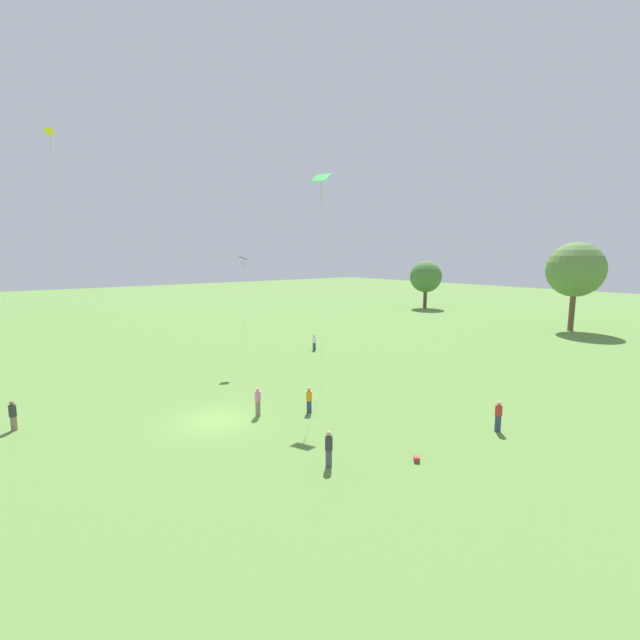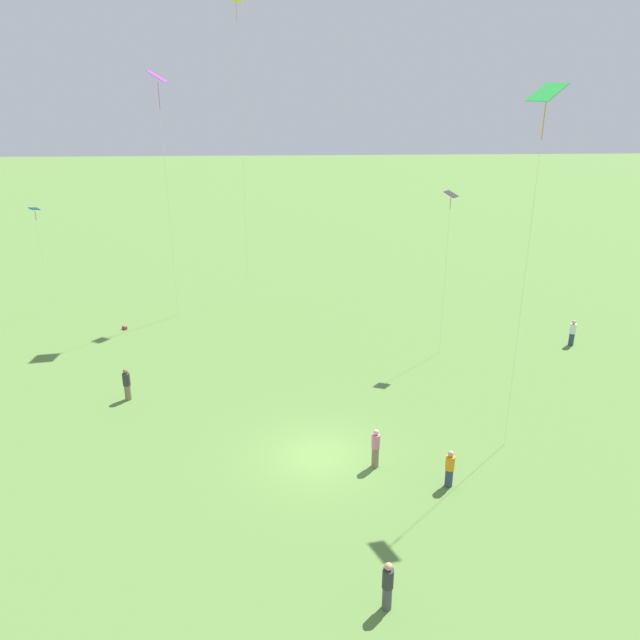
% 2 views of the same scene
% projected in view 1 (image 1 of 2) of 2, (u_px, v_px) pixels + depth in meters
% --- Properties ---
extents(ground_plane, '(240.00, 240.00, 0.00)m').
position_uv_depth(ground_plane, '(215.00, 420.00, 25.35)').
color(ground_plane, '#5B843D').
extents(tree_0, '(5.78, 5.78, 8.71)m').
position_uv_depth(tree_0, '(426.00, 277.00, 78.53)').
color(tree_0, brown).
rests_on(tree_0, ground_plane).
extents(tree_1, '(6.94, 6.94, 11.38)m').
position_uv_depth(tree_1, '(575.00, 270.00, 54.40)').
color(tree_1, brown).
rests_on(tree_1, ground_plane).
extents(person_0, '(0.45, 0.45, 1.63)m').
position_uv_depth(person_0, '(309.00, 400.00, 26.50)').
color(person_0, '#333D5B').
rests_on(person_0, ground_plane).
extents(person_2, '(0.50, 0.50, 1.75)m').
position_uv_depth(person_2, '(498.00, 416.00, 23.67)').
color(person_2, '#333D5B').
rests_on(person_2, ground_plane).
extents(person_3, '(0.45, 0.45, 1.78)m').
position_uv_depth(person_3, '(258.00, 402.00, 25.96)').
color(person_3, '#847056').
rests_on(person_3, ground_plane).
extents(person_4, '(0.50, 0.50, 1.64)m').
position_uv_depth(person_4, '(314.00, 342.00, 44.02)').
color(person_4, '#333D5B').
rests_on(person_4, ground_plane).
extents(person_5, '(0.39, 0.39, 1.74)m').
position_uv_depth(person_5, '(329.00, 449.00, 19.68)').
color(person_5, '#4C4C51').
rests_on(person_5, ground_plane).
extents(person_6, '(0.39, 0.39, 1.70)m').
position_uv_depth(person_6, '(13.00, 416.00, 23.82)').
color(person_6, '#847056').
rests_on(person_6, ground_plane).
extents(kite_0, '(0.93, 0.93, 9.64)m').
position_uv_depth(kite_0, '(243.00, 264.00, 37.08)').
color(kite_0, black).
rests_on(kite_0, ground_plane).
extents(kite_3, '(1.42, 1.33, 15.18)m').
position_uv_depth(kite_3, '(321.00, 185.00, 28.71)').
color(kite_3, green).
rests_on(kite_3, ground_plane).
extents(kite_4, '(0.91, 0.95, 20.62)m').
position_uv_depth(kite_4, '(51.00, 153.00, 37.49)').
color(kite_4, yellow).
rests_on(kite_4, ground_plane).
extents(picnic_bag_0, '(0.41, 0.41, 0.25)m').
position_uv_depth(picnic_bag_0, '(417.00, 459.00, 20.26)').
color(picnic_bag_0, '#933833').
rests_on(picnic_bag_0, ground_plane).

